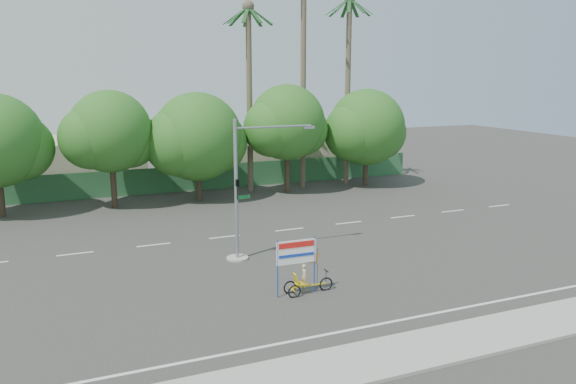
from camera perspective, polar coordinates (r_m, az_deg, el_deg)
name	(u,v)px	position (r m, az deg, el deg)	size (l,w,h in m)	color
ground	(317,278)	(25.78, 2.94, -8.76)	(120.00, 120.00, 0.00)	#33302D
sidewalk_near	(414,351)	(19.85, 12.65, -15.49)	(50.00, 2.40, 0.12)	gray
fence	(201,178)	(45.22, -8.85, 1.46)	(38.00, 0.08, 2.00)	#336B3D
building_left	(64,165)	(48.27, -21.81, 2.61)	(12.00, 8.00, 4.00)	beige
building_right	(274,155)	(51.70, -1.44, 3.80)	(14.00, 8.00, 3.60)	beige
tree_left	(110,135)	(40.09, -17.67, 5.58)	(6.66, 5.60, 8.07)	#473828
tree_center	(197,139)	(41.10, -9.25, 5.29)	(7.62, 6.40, 7.85)	#473828
tree_right	(287,125)	(43.17, -0.15, 6.79)	(6.90, 5.80, 8.36)	#473828
tree_far_right	(366,130)	(46.34, 7.92, 6.29)	(7.38, 6.20, 7.94)	#473828
palm_tall	(303,56)	(45.20, 1.57, 13.65)	(3.73, 3.79, 17.45)	#70604C
palm_mid	(348,70)	(46.96, 6.12, 12.22)	(3.73, 3.79, 15.45)	#70604C
palm_short	(249,77)	(43.54, -3.97, 11.58)	(3.73, 3.79, 14.45)	#70604C
traffic_signal	(242,202)	(27.72, -4.66, -1.01)	(4.72, 1.10, 7.00)	gray
trike_billboard	(302,271)	(23.69, 1.39, -8.04)	(2.56, 0.59, 2.51)	black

